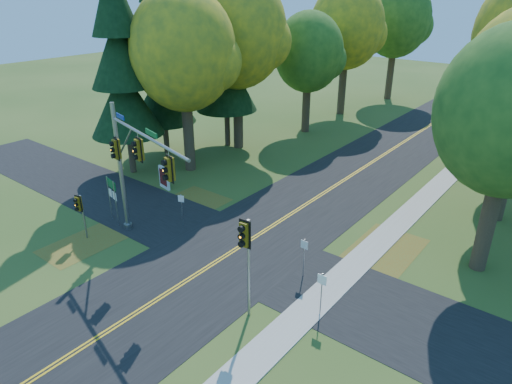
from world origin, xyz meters
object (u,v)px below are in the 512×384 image
Objects in this scene: route_sign_cluster at (112,192)px; info_kiosk at (164,178)px; traffic_mast at (133,162)px; east_signal_pole at (246,245)px.

info_kiosk is at bearing 118.97° from route_sign_cluster.
traffic_mast reaches higher than info_kiosk.
info_kiosk is at bearing 147.43° from east_signal_pole.
traffic_mast is at bearing 2.22° from route_sign_cluster.
east_signal_pole reaches higher than route_sign_cluster.
traffic_mast reaches higher than east_signal_pole.
east_signal_pole is 1.68× the size of route_sign_cluster.
east_signal_pole is 12.81m from route_sign_cluster.
info_kiosk is (-5.03, 6.23, -4.31)m from traffic_mast.
traffic_mast is 5.02× the size of info_kiosk.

